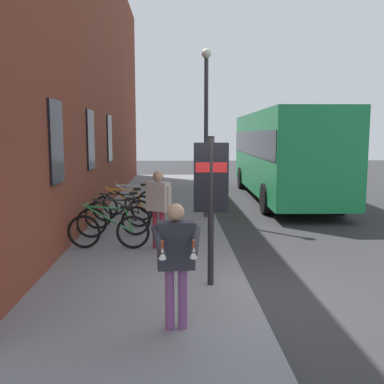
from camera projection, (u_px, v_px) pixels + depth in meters
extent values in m
plane|color=#2D2D30|center=(251.00, 222.00, 12.94)|extent=(60.00, 60.00, 0.00)
cube|color=slate|center=(159.00, 209.00, 14.81)|extent=(24.00, 3.50, 0.12)
cube|color=brown|center=(98.00, 74.00, 15.14)|extent=(22.00, 0.60, 9.13)
cube|color=black|center=(56.00, 142.00, 8.49)|extent=(0.90, 0.06, 1.60)
cube|color=black|center=(90.00, 140.00, 11.96)|extent=(0.90, 0.06, 1.60)
cube|color=black|center=(109.00, 138.00, 15.43)|extent=(0.90, 0.06, 1.60)
torus|color=black|center=(84.00, 232.00, 9.48)|extent=(0.11, 0.72, 0.72)
torus|color=black|center=(133.00, 232.00, 9.44)|extent=(0.11, 0.72, 0.72)
cylinder|color=#267F3F|center=(109.00, 219.00, 9.43)|extent=(0.11, 1.02, 0.58)
cylinder|color=#267F3F|center=(105.00, 208.00, 9.40)|extent=(0.10, 0.85, 0.09)
cylinder|color=#267F3F|center=(129.00, 221.00, 9.41)|extent=(0.05, 0.19, 0.51)
cube|color=black|center=(125.00, 207.00, 9.38)|extent=(0.11, 0.21, 0.06)
cylinder|color=#267F3F|center=(86.00, 204.00, 9.40)|extent=(0.48, 0.06, 0.02)
torus|color=black|center=(92.00, 223.00, 10.44)|extent=(0.21, 0.72, 0.72)
torus|color=black|center=(136.00, 221.00, 10.69)|extent=(0.21, 0.72, 0.72)
cylinder|color=black|center=(115.00, 210.00, 10.53)|extent=(0.25, 1.00, 0.58)
cylinder|color=black|center=(111.00, 200.00, 10.48)|extent=(0.21, 0.84, 0.09)
cylinder|color=black|center=(133.00, 211.00, 10.64)|extent=(0.07, 0.19, 0.51)
cube|color=black|center=(130.00, 199.00, 10.59)|extent=(0.14, 0.22, 0.06)
cylinder|color=black|center=(93.00, 197.00, 10.37)|extent=(0.47, 0.12, 0.02)
torus|color=black|center=(98.00, 215.00, 11.42)|extent=(0.20, 0.72, 0.72)
torus|color=black|center=(139.00, 213.00, 11.66)|extent=(0.20, 0.72, 0.72)
cylinder|color=black|center=(120.00, 204.00, 11.51)|extent=(0.23, 1.01, 0.58)
cylinder|color=black|center=(117.00, 194.00, 11.46)|extent=(0.20, 0.84, 0.09)
cylinder|color=black|center=(136.00, 204.00, 11.61)|extent=(0.07, 0.19, 0.51)
cube|color=black|center=(133.00, 193.00, 11.56)|extent=(0.14, 0.22, 0.06)
cylinder|color=black|center=(100.00, 192.00, 11.36)|extent=(0.48, 0.12, 0.02)
torus|color=black|center=(105.00, 208.00, 12.46)|extent=(0.08, 0.72, 0.72)
torus|color=black|center=(143.00, 208.00, 12.53)|extent=(0.08, 0.72, 0.72)
cylinder|color=orange|center=(125.00, 198.00, 12.46)|extent=(0.07, 1.02, 0.58)
cylinder|color=orange|center=(122.00, 190.00, 12.42)|extent=(0.07, 0.85, 0.09)
cylinder|color=orange|center=(140.00, 199.00, 12.50)|extent=(0.04, 0.19, 0.51)
cube|color=black|center=(137.00, 189.00, 12.45)|extent=(0.11, 0.20, 0.06)
cylinder|color=orange|center=(106.00, 187.00, 12.38)|extent=(0.48, 0.04, 0.02)
torus|color=black|center=(115.00, 203.00, 13.37)|extent=(0.23, 0.71, 0.72)
torus|color=black|center=(149.00, 202.00, 13.66)|extent=(0.23, 0.71, 0.72)
cylinder|color=silver|center=(133.00, 194.00, 13.48)|extent=(0.28, 1.00, 0.58)
cylinder|color=silver|center=(130.00, 185.00, 13.43)|extent=(0.24, 0.84, 0.09)
cylinder|color=silver|center=(146.00, 194.00, 13.60)|extent=(0.08, 0.19, 0.51)
cube|color=black|center=(144.00, 185.00, 13.54)|extent=(0.14, 0.22, 0.06)
cylinder|color=silver|center=(116.00, 183.00, 13.30)|extent=(0.47, 0.14, 0.02)
cylinder|color=black|center=(211.00, 212.00, 7.08)|extent=(0.10, 0.10, 2.40)
cube|color=black|center=(211.00, 178.00, 7.00)|extent=(0.11, 0.55, 1.10)
cube|color=red|center=(211.00, 167.00, 6.98)|extent=(0.11, 0.50, 0.16)
cube|color=#1E8C4C|center=(282.00, 152.00, 17.34)|extent=(10.57, 2.83, 3.00)
cube|color=black|center=(283.00, 143.00, 17.29)|extent=(10.36, 2.86, 0.90)
cylinder|color=black|center=(341.00, 199.00, 14.19)|extent=(1.01, 0.28, 1.00)
cylinder|color=black|center=(266.00, 199.00, 14.18)|extent=(1.01, 0.28, 1.00)
cylinder|color=black|center=(292.00, 178.00, 20.85)|extent=(1.01, 0.28, 1.00)
cylinder|color=black|center=(241.00, 178.00, 20.84)|extent=(1.01, 0.28, 1.00)
cylinder|color=maroon|center=(155.00, 229.00, 9.49)|extent=(0.12, 0.12, 0.82)
cylinder|color=maroon|center=(162.00, 230.00, 9.41)|extent=(0.12, 0.12, 0.82)
cube|color=#B2A599|center=(158.00, 196.00, 9.36)|extent=(0.45, 0.53, 0.61)
sphere|color=tan|center=(158.00, 176.00, 9.30)|extent=(0.22, 0.22, 0.22)
cylinder|color=#B2A599|center=(148.00, 197.00, 9.49)|extent=(0.10, 0.10, 0.55)
cylinder|color=#B2A599|center=(169.00, 199.00, 9.23)|extent=(0.10, 0.10, 0.55)
cylinder|color=#723F72|center=(183.00, 298.00, 5.55)|extent=(0.11, 0.11, 0.78)
cylinder|color=#723F72|center=(170.00, 299.00, 5.53)|extent=(0.11, 0.11, 0.78)
cube|color=#26262D|center=(176.00, 245.00, 5.45)|extent=(0.26, 0.47, 0.59)
sphere|color=tan|center=(176.00, 212.00, 5.40)|extent=(0.21, 0.21, 0.21)
cylinder|color=#26262D|center=(195.00, 240.00, 5.28)|extent=(0.43, 0.15, 0.33)
cone|color=white|center=(194.00, 252.00, 5.11)|extent=(0.13, 0.10, 0.16)
cylinder|color=brown|center=(194.00, 244.00, 5.10)|extent=(0.06, 0.04, 0.11)
cylinder|color=#26262D|center=(158.00, 241.00, 5.24)|extent=(0.43, 0.20, 0.33)
cone|color=white|center=(162.00, 253.00, 5.08)|extent=(0.13, 0.10, 0.16)
cylinder|color=brown|center=(162.00, 245.00, 5.06)|extent=(0.06, 0.04, 0.11)
cylinder|color=#333338|center=(206.00, 139.00, 12.83)|extent=(0.12, 0.12, 4.57)
sphere|color=silver|center=(206.00, 53.00, 12.52)|extent=(0.28, 0.28, 0.28)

